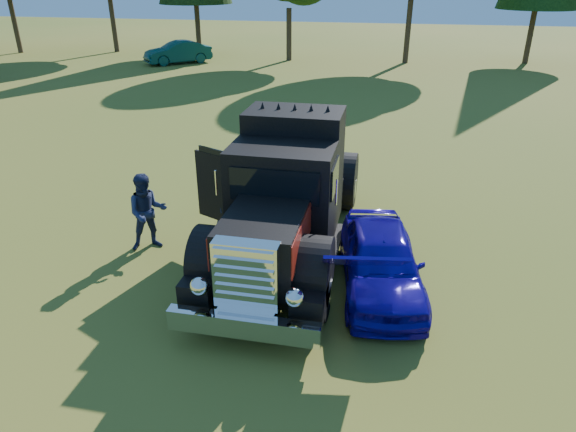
% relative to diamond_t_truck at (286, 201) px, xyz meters
% --- Properties ---
extents(ground, '(120.00, 120.00, 0.00)m').
position_rel_diamond_t_truck_xyz_m(ground, '(-1.47, -2.60, -1.28)').
color(ground, '#48601C').
rests_on(ground, ground).
extents(diamond_t_truck, '(3.29, 7.16, 3.00)m').
position_rel_diamond_t_truck_xyz_m(diamond_t_truck, '(0.00, 0.00, 0.00)').
color(diamond_t_truck, black).
rests_on(diamond_t_truck, ground).
extents(hotrod_coupe, '(2.01, 4.16, 1.89)m').
position_rel_diamond_t_truck_xyz_m(hotrod_coupe, '(2.06, -0.96, -0.65)').
color(hotrod_coupe, '#0842BD').
rests_on(hotrod_coupe, ground).
extents(spectator_near, '(0.59, 0.76, 1.86)m').
position_rel_diamond_t_truck_xyz_m(spectator_near, '(-1.39, 0.22, -0.35)').
color(spectator_near, '#1E2247').
rests_on(spectator_near, ground).
extents(spectator_far, '(1.07, 1.01, 1.75)m').
position_rel_diamond_t_truck_xyz_m(spectator_far, '(-3.04, -0.31, -0.40)').
color(spectator_far, '#223750').
rests_on(spectator_far, ground).
extents(distant_teal_car, '(4.29, 4.08, 1.45)m').
position_rel_diamond_t_truck_xyz_m(distant_teal_car, '(-12.52, 24.03, -0.56)').
color(distant_teal_car, '#092C38').
rests_on(distant_teal_car, ground).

